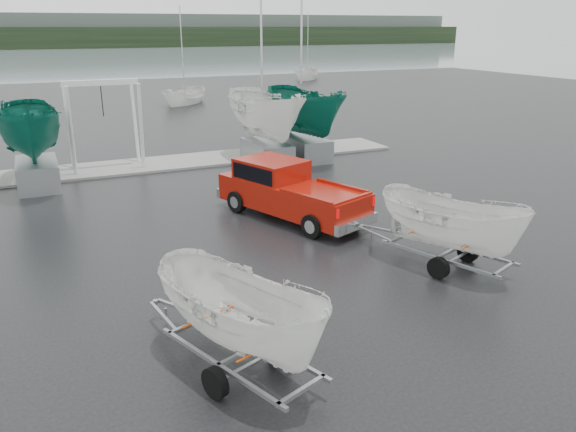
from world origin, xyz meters
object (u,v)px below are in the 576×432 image
(pickup_truck, at_px, (285,188))
(trailer_parked, at_px, (238,248))
(boat_hoist, at_px, (103,112))
(trailer_hitched, at_px, (455,176))

(pickup_truck, relative_size, trailer_parked, 1.26)
(trailer_parked, bearing_deg, boat_hoist, 69.75)
(pickup_truck, bearing_deg, trailer_hitched, -90.00)
(pickup_truck, bearing_deg, boat_hoist, 96.11)
(pickup_truck, height_order, trailer_parked, trailer_parked)
(trailer_parked, bearing_deg, trailer_hitched, -1.44)
(pickup_truck, height_order, boat_hoist, boat_hoist)
(pickup_truck, distance_m, boat_hoist, 10.79)
(trailer_hitched, height_order, boat_hoist, trailer_hitched)
(trailer_parked, relative_size, boat_hoist, 1.18)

